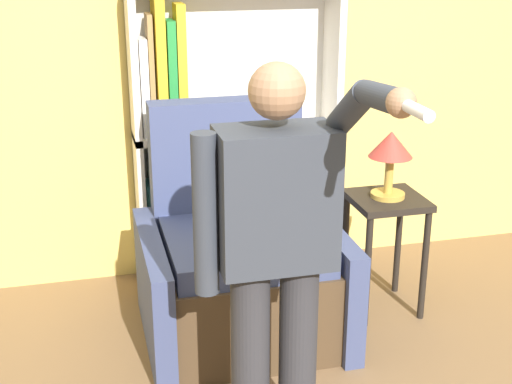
# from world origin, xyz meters

# --- Properties ---
(wall_back) EXTENTS (8.00, 0.06, 2.80)m
(wall_back) POSITION_xyz_m (0.00, 2.03, 1.40)
(wall_back) COLOR #E0C160
(wall_back) RESTS_ON ground_plane
(bookcase) EXTENTS (1.18, 0.28, 1.80)m
(bookcase) POSITION_xyz_m (-0.21, 1.87, 0.87)
(bookcase) COLOR silver
(bookcase) RESTS_ON ground_plane
(armchair) EXTENTS (0.99, 0.91, 1.16)m
(armchair) POSITION_xyz_m (-0.20, 1.23, 0.37)
(armchair) COLOR #4C3823
(armchair) RESTS_ON ground_plane
(person_standing) EXTENTS (0.57, 0.78, 1.56)m
(person_standing) POSITION_xyz_m (-0.28, 0.28, 0.89)
(person_standing) COLOR #2D2D33
(person_standing) RESTS_ON ground_plane
(side_table) EXTENTS (0.38, 0.38, 0.66)m
(side_table) POSITION_xyz_m (0.61, 1.24, 0.51)
(side_table) COLOR black
(side_table) RESTS_ON ground_plane
(table_lamp) EXTENTS (0.23, 0.23, 0.36)m
(table_lamp) POSITION_xyz_m (0.61, 1.24, 0.91)
(table_lamp) COLOR gold
(table_lamp) RESTS_ON side_table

